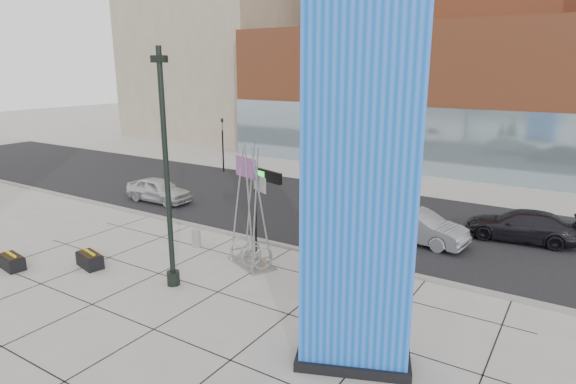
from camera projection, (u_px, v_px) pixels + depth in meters
The scene contains 19 objects.
ground at pixel (215, 276), 18.54m from camera, with size 160.00×160.00×0.00m, color #9E9991.
street_asphalt at pixel (333, 212), 26.72m from camera, with size 80.00×12.00×0.02m, color black.
curb_edge at pixel (273, 243), 21.80m from camera, with size 80.00×0.30×0.12m, color gray.
tower_podium at pixel (442, 97), 38.73m from camera, with size 34.00×10.00×11.00m, color #B05833.
tower_glass_front at pixel (421, 141), 35.56m from camera, with size 34.00×0.60×5.00m, color #8CA5B2.
blue_pylon at pixel (359, 189), 11.82m from camera, with size 3.32×2.38×10.13m.
lamp_post at pixel (168, 194), 16.92m from camera, with size 0.57×0.47×8.49m.
public_art_sculpture at pixel (251, 234), 19.32m from camera, with size 2.45×1.87×4.98m.
concrete_bollard at pixel (196, 238), 21.52m from camera, with size 0.39×0.39×0.76m, color gray.
overhead_street_sign at pixel (268, 182), 19.70m from camera, with size 1.75×0.69×3.79m.
round_planter_east at pixel (344, 253), 17.30m from camera, with size 1.12×1.12×2.81m.
round_planter_mid at pixel (335, 257), 17.61m from camera, with size 0.90×0.90×2.24m.
round_planter_west at pixel (346, 239), 19.23m from camera, with size 0.97×0.97×2.43m.
box_planter_north at pixel (90, 259), 19.32m from camera, with size 1.38×0.90×0.70m.
box_planter_south at pixel (12, 261), 19.14m from camera, with size 1.31×0.79×0.68m.
car_white_west at pixel (159, 190), 28.59m from camera, with size 1.70×4.21×1.44m, color silver.
car_silver_mid at pixel (417, 226), 21.96m from camera, with size 1.59×4.56×1.50m, color #929599.
car_dark_east at pixel (521, 226), 22.17m from camera, with size 1.99×4.88×1.42m, color black.
traffic_signal at pixel (223, 142), 36.44m from camera, with size 0.15×0.18×4.10m.
Camera 1 is at (11.55, -12.97, 7.79)m, focal length 30.00 mm.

